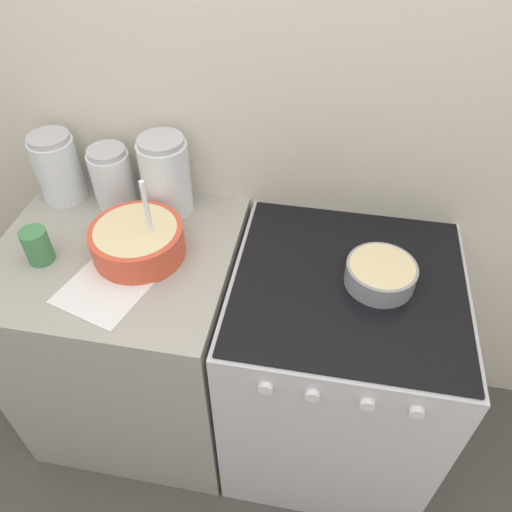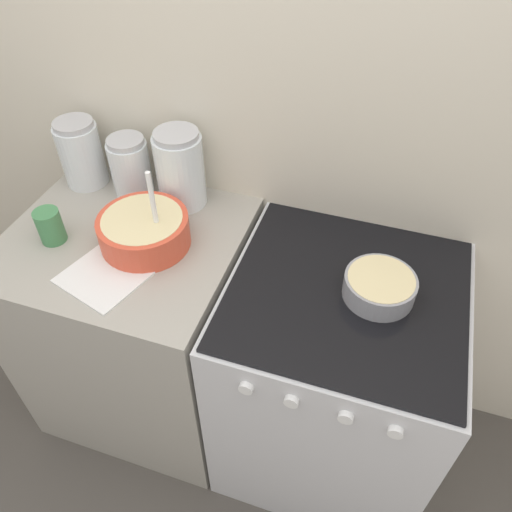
{
  "view_description": "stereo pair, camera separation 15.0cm",
  "coord_description": "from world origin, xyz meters",
  "px_view_note": "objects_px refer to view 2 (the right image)",
  "views": [
    {
      "loc": [
        0.28,
        -0.71,
        2.03
      ],
      "look_at": [
        0.08,
        0.35,
        0.98
      ],
      "focal_mm": 35.0,
      "sensor_mm": 36.0,
      "label": 1
    },
    {
      "loc": [
        0.42,
        -0.67,
        2.03
      ],
      "look_at": [
        0.08,
        0.35,
        0.98
      ],
      "focal_mm": 35.0,
      "sensor_mm": 36.0,
      "label": 2
    }
  ],
  "objects_px": {
    "storage_jar_left": "(82,157)",
    "tin_can": "(50,226)",
    "stove": "(331,378)",
    "mixing_bowl": "(144,229)",
    "baking_pan": "(380,286)",
    "storage_jar_middle": "(131,170)",
    "storage_jar_right": "(181,173)"
  },
  "relations": [
    {
      "from": "stove",
      "to": "mixing_bowl",
      "type": "distance_m",
      "value": 0.84
    },
    {
      "from": "storage_jar_left",
      "to": "storage_jar_middle",
      "type": "xyz_separation_m",
      "value": [
        0.19,
        0.0,
        -0.01
      ]
    },
    {
      "from": "stove",
      "to": "baking_pan",
      "type": "relative_size",
      "value": 4.47
    },
    {
      "from": "stove",
      "to": "mixing_bowl",
      "type": "bearing_deg",
      "value": 179.78
    },
    {
      "from": "storage_jar_left",
      "to": "tin_can",
      "type": "xyz_separation_m",
      "value": [
        0.07,
        -0.32,
        -0.05
      ]
    },
    {
      "from": "tin_can",
      "to": "mixing_bowl",
      "type": "bearing_deg",
      "value": 14.93
    },
    {
      "from": "mixing_bowl",
      "to": "storage_jar_left",
      "type": "distance_m",
      "value": 0.44
    },
    {
      "from": "storage_jar_middle",
      "to": "tin_can",
      "type": "xyz_separation_m",
      "value": [
        -0.12,
        -0.32,
        -0.03
      ]
    },
    {
      "from": "mixing_bowl",
      "to": "storage_jar_left",
      "type": "xyz_separation_m",
      "value": [
        -0.37,
        0.24,
        0.05
      ]
    },
    {
      "from": "baking_pan",
      "to": "storage_jar_middle",
      "type": "xyz_separation_m",
      "value": [
        -0.92,
        0.23,
        0.05
      ]
    },
    {
      "from": "baking_pan",
      "to": "storage_jar_left",
      "type": "height_order",
      "value": "storage_jar_left"
    },
    {
      "from": "stove",
      "to": "tin_can",
      "type": "relative_size",
      "value": 8.1
    },
    {
      "from": "stove",
      "to": "storage_jar_right",
      "type": "relative_size",
      "value": 3.37
    },
    {
      "from": "mixing_bowl",
      "to": "baking_pan",
      "type": "distance_m",
      "value": 0.75
    },
    {
      "from": "storage_jar_middle",
      "to": "storage_jar_right",
      "type": "height_order",
      "value": "storage_jar_right"
    },
    {
      "from": "baking_pan",
      "to": "storage_jar_middle",
      "type": "distance_m",
      "value": 0.95
    },
    {
      "from": "storage_jar_left",
      "to": "storage_jar_right",
      "type": "xyz_separation_m",
      "value": [
        0.39,
        0.0,
        0.01
      ]
    },
    {
      "from": "stove",
      "to": "mixing_bowl",
      "type": "height_order",
      "value": "mixing_bowl"
    },
    {
      "from": "baking_pan",
      "to": "tin_can",
      "type": "xyz_separation_m",
      "value": [
        -1.04,
        -0.09,
        0.02
      ]
    },
    {
      "from": "baking_pan",
      "to": "storage_jar_middle",
      "type": "relative_size",
      "value": 0.96
    },
    {
      "from": "stove",
      "to": "storage_jar_right",
      "type": "bearing_deg",
      "value": 159.02
    },
    {
      "from": "baking_pan",
      "to": "storage_jar_middle",
      "type": "height_order",
      "value": "storage_jar_middle"
    },
    {
      "from": "storage_jar_left",
      "to": "storage_jar_right",
      "type": "height_order",
      "value": "storage_jar_right"
    },
    {
      "from": "storage_jar_left",
      "to": "storage_jar_right",
      "type": "distance_m",
      "value": 0.39
    },
    {
      "from": "mixing_bowl",
      "to": "storage_jar_right",
      "type": "height_order",
      "value": "mixing_bowl"
    },
    {
      "from": "baking_pan",
      "to": "storage_jar_right",
      "type": "xyz_separation_m",
      "value": [
        -0.72,
        0.23,
        0.08
      ]
    },
    {
      "from": "storage_jar_middle",
      "to": "mixing_bowl",
      "type": "bearing_deg",
      "value": -54.69
    },
    {
      "from": "mixing_bowl",
      "to": "storage_jar_right",
      "type": "bearing_deg",
      "value": 84.45
    },
    {
      "from": "stove",
      "to": "tin_can",
      "type": "distance_m",
      "value": 1.09
    },
    {
      "from": "storage_jar_right",
      "to": "tin_can",
      "type": "relative_size",
      "value": 2.4
    },
    {
      "from": "storage_jar_right",
      "to": "stove",
      "type": "bearing_deg",
      "value": -20.98
    },
    {
      "from": "storage_jar_middle",
      "to": "baking_pan",
      "type": "bearing_deg",
      "value": -14.23
    }
  ]
}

